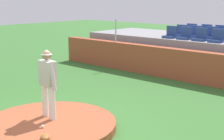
{
  "coord_description": "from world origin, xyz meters",
  "views": [
    {
      "loc": [
        6.06,
        -4.45,
        3.05
      ],
      "look_at": [
        0.0,
        2.25,
        1.09
      ],
      "focal_mm": 52.61,
      "sensor_mm": 36.0,
      "label": 1
    }
  ],
  "objects_px": {
    "stadium_chair_0": "(170,34)",
    "stadium_chair_2": "(200,37)",
    "baseball": "(43,126)",
    "stadium_chair_6": "(196,34)",
    "stadium_chair_10": "(191,31)",
    "stadium_chair_12": "(219,33)",
    "stadium_chair_11": "(206,32)",
    "fielding_glove": "(45,137)",
    "pitcher": "(48,79)",
    "stadium_chair_1": "(185,35)",
    "stadium_chair_7": "(211,35)",
    "stadium_chair_3": "(217,38)",
    "stadium_chair_5": "(181,33)"
  },
  "relations": [
    {
      "from": "fielding_glove",
      "to": "stadium_chair_3",
      "type": "xyz_separation_m",
      "value": [
        -0.09,
        8.11,
        1.35
      ]
    },
    {
      "from": "stadium_chair_12",
      "to": "stadium_chair_5",
      "type": "bearing_deg",
      "value": 31.91
    },
    {
      "from": "stadium_chair_10",
      "to": "stadium_chair_5",
      "type": "bearing_deg",
      "value": 89.47
    },
    {
      "from": "stadium_chair_6",
      "to": "stadium_chair_3",
      "type": "bearing_deg",
      "value": 146.44
    },
    {
      "from": "stadium_chair_0",
      "to": "pitcher",
      "type": "bearing_deg",
      "value": 99.01
    },
    {
      "from": "fielding_glove",
      "to": "stadium_chair_7",
      "type": "distance_m",
      "value": 9.14
    },
    {
      "from": "pitcher",
      "to": "baseball",
      "type": "relative_size",
      "value": 22.96
    },
    {
      "from": "stadium_chair_2",
      "to": "pitcher",
      "type": "bearing_deg",
      "value": 88.22
    },
    {
      "from": "stadium_chair_0",
      "to": "stadium_chair_3",
      "type": "bearing_deg",
      "value": 179.35
    },
    {
      "from": "stadium_chair_0",
      "to": "stadium_chair_1",
      "type": "height_order",
      "value": "same"
    },
    {
      "from": "pitcher",
      "to": "baseball",
      "type": "height_order",
      "value": "pitcher"
    },
    {
      "from": "stadium_chair_3",
      "to": "baseball",
      "type": "bearing_deg",
      "value": 86.54
    },
    {
      "from": "baseball",
      "to": "stadium_chair_6",
      "type": "height_order",
      "value": "stadium_chair_6"
    },
    {
      "from": "baseball",
      "to": "fielding_glove",
      "type": "relative_size",
      "value": 0.25
    },
    {
      "from": "stadium_chair_1",
      "to": "stadium_chair_10",
      "type": "bearing_deg",
      "value": -67.57
    },
    {
      "from": "stadium_chair_6",
      "to": "stadium_chair_12",
      "type": "distance_m",
      "value": 1.1
    },
    {
      "from": "stadium_chair_7",
      "to": "stadium_chair_0",
      "type": "bearing_deg",
      "value": 32.03
    },
    {
      "from": "pitcher",
      "to": "stadium_chair_2",
      "type": "relative_size",
      "value": 3.4
    },
    {
      "from": "stadium_chair_1",
      "to": "stadium_chair_10",
      "type": "relative_size",
      "value": 1.0
    },
    {
      "from": "stadium_chair_1",
      "to": "stadium_chair_7",
      "type": "xyz_separation_m",
      "value": [
        0.7,
        0.88,
        0.0
      ]
    },
    {
      "from": "pitcher",
      "to": "stadium_chair_0",
      "type": "relative_size",
      "value": 3.4
    },
    {
      "from": "baseball",
      "to": "stadium_chair_7",
      "type": "distance_m",
      "value": 8.78
    },
    {
      "from": "stadium_chair_6",
      "to": "stadium_chair_7",
      "type": "bearing_deg",
      "value": 179.94
    },
    {
      "from": "stadium_chair_12",
      "to": "stadium_chair_6",
      "type": "bearing_deg",
      "value": 53.91
    },
    {
      "from": "stadium_chair_3",
      "to": "stadium_chair_11",
      "type": "height_order",
      "value": "same"
    },
    {
      "from": "pitcher",
      "to": "stadium_chair_1",
      "type": "xyz_separation_m",
      "value": [
        -0.45,
        7.27,
        0.42
      ]
    },
    {
      "from": "stadium_chair_2",
      "to": "stadium_chair_12",
      "type": "distance_m",
      "value": 1.77
    },
    {
      "from": "stadium_chair_3",
      "to": "stadium_chair_6",
      "type": "relative_size",
      "value": 1.0
    },
    {
      "from": "baseball",
      "to": "stadium_chair_7",
      "type": "relative_size",
      "value": 0.15
    },
    {
      "from": "stadium_chair_3",
      "to": "stadium_chair_11",
      "type": "distance_m",
      "value": 2.28
    },
    {
      "from": "stadium_chair_10",
      "to": "baseball",
      "type": "bearing_deg",
      "value": 99.65
    },
    {
      "from": "fielding_glove",
      "to": "stadium_chair_0",
      "type": "distance_m",
      "value": 8.52
    },
    {
      "from": "fielding_glove",
      "to": "stadium_chair_2",
      "type": "xyz_separation_m",
      "value": [
        -0.78,
        8.13,
        1.35
      ]
    },
    {
      "from": "fielding_glove",
      "to": "stadium_chair_10",
      "type": "relative_size",
      "value": 0.6
    },
    {
      "from": "baseball",
      "to": "stadium_chair_11",
      "type": "xyz_separation_m",
      "value": [
        -0.9,
        9.59,
        1.37
      ]
    },
    {
      "from": "stadium_chair_11",
      "to": "stadium_chair_12",
      "type": "height_order",
      "value": "same"
    },
    {
      "from": "fielding_glove",
      "to": "stadium_chair_10",
      "type": "height_order",
      "value": "stadium_chair_10"
    },
    {
      "from": "stadium_chair_5",
      "to": "stadium_chair_6",
      "type": "height_order",
      "value": "same"
    },
    {
      "from": "stadium_chair_2",
      "to": "stadium_chair_12",
      "type": "xyz_separation_m",
      "value": [
        -0.02,
        1.77,
        0.0
      ]
    },
    {
      "from": "stadium_chair_2",
      "to": "stadium_chair_7",
      "type": "bearing_deg",
      "value": -91.08
    },
    {
      "from": "baseball",
      "to": "fielding_glove",
      "type": "distance_m",
      "value": 0.66
    },
    {
      "from": "stadium_chair_0",
      "to": "stadium_chair_2",
      "type": "xyz_separation_m",
      "value": [
        1.38,
        -0.01,
        0.0
      ]
    },
    {
      "from": "pitcher",
      "to": "fielding_glove",
      "type": "relative_size",
      "value": 5.66
    },
    {
      "from": "stadium_chair_2",
      "to": "stadium_chair_10",
      "type": "xyz_separation_m",
      "value": [
        -1.41,
        1.77,
        0.0
      ]
    },
    {
      "from": "baseball",
      "to": "stadium_chair_12",
      "type": "relative_size",
      "value": 0.15
    },
    {
      "from": "stadium_chair_10",
      "to": "fielding_glove",
      "type": "bearing_deg",
      "value": 102.45
    },
    {
      "from": "stadium_chair_0",
      "to": "stadium_chair_7",
      "type": "height_order",
      "value": "same"
    },
    {
      "from": "baseball",
      "to": "stadium_chair_1",
      "type": "xyz_separation_m",
      "value": [
        -0.9,
        7.79,
        1.37
      ]
    },
    {
      "from": "baseball",
      "to": "stadium_chair_3",
      "type": "xyz_separation_m",
      "value": [
        0.47,
        7.77,
        1.37
      ]
    },
    {
      "from": "stadium_chair_10",
      "to": "stadium_chair_12",
      "type": "xyz_separation_m",
      "value": [
        1.39,
        -0.0,
        0.0
      ]
    }
  ]
}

